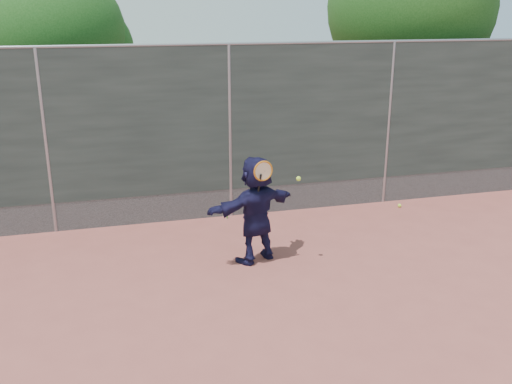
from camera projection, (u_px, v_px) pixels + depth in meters
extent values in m
plane|color=#9E4C42|center=(292.00, 310.00, 7.05)|extent=(80.00, 80.00, 0.00)
imported|color=#161437|center=(256.00, 209.00, 8.23)|extent=(1.54, 0.98, 1.58)
sphere|color=#C6F837|center=(400.00, 206.00, 10.67)|extent=(0.07, 0.07, 0.07)
cube|color=#38423D|center=(230.00, 119.00, 9.73)|extent=(20.00, 0.04, 2.50)
cube|color=slate|center=(231.00, 202.00, 10.19)|extent=(20.00, 0.03, 0.50)
cylinder|color=gray|center=(229.00, 44.00, 9.34)|extent=(20.00, 0.05, 0.05)
cylinder|color=gray|center=(46.00, 144.00, 9.08)|extent=(0.06, 0.06, 3.00)
cylinder|color=gray|center=(230.00, 134.00, 9.81)|extent=(0.06, 0.06, 3.00)
cylinder|color=gray|center=(388.00, 125.00, 10.54)|extent=(0.06, 0.06, 3.00)
torus|color=#C06812|center=(263.00, 171.00, 7.86)|extent=(0.29, 0.08, 0.29)
cylinder|color=beige|center=(263.00, 171.00, 7.86)|extent=(0.25, 0.06, 0.25)
cylinder|color=black|center=(259.00, 185.00, 7.93)|extent=(0.05, 0.13, 0.33)
sphere|color=#C6F837|center=(299.00, 179.00, 7.98)|extent=(0.07, 0.07, 0.07)
cylinder|color=#382314|center=(402.00, 112.00, 12.99)|extent=(0.28, 0.28, 2.60)
sphere|color=#23561C|center=(411.00, 6.00, 12.28)|extent=(3.60, 3.60, 3.60)
sphere|color=#23561C|center=(434.00, 23.00, 12.75)|extent=(2.52, 2.52, 2.52)
cylinder|color=#382314|center=(60.00, 131.00, 11.96)|extent=(0.28, 0.28, 2.20)
sphere|color=#23561C|center=(50.00, 36.00, 11.36)|extent=(3.00, 3.00, 3.00)
sphere|color=#23561C|center=(83.00, 50.00, 11.79)|extent=(2.10, 2.10, 2.10)
cone|color=#387226|center=(246.00, 209.00, 10.18)|extent=(0.03, 0.03, 0.26)
cone|color=#387226|center=(262.00, 207.00, 10.27)|extent=(0.03, 0.03, 0.30)
cone|color=#387226|center=(227.00, 213.00, 10.08)|extent=(0.03, 0.03, 0.22)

